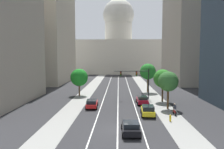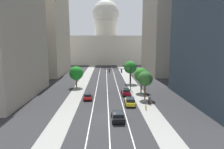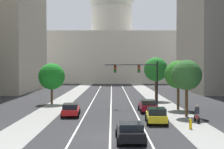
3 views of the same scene
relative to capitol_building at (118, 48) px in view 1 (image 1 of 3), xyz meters
name	(u,v)px [view 1 (image 1 of 3)]	position (x,y,z in m)	size (l,w,h in m)	color
ground_plane	(118,86)	(0.00, -50.73, -13.09)	(400.00, 400.00, 0.00)	#2B2B2D
sidewalk_left	(91,88)	(-7.51, -55.73, -13.08)	(3.41, 130.00, 0.01)	gray
sidewalk_right	(146,88)	(7.51, -55.73, -13.08)	(3.41, 130.00, 0.01)	gray
lane_stripe_left	(105,94)	(-2.90, -65.73, -13.08)	(0.16, 90.00, 0.01)	white
lane_stripe_center	(118,94)	(0.00, -65.73, -13.08)	(0.16, 90.00, 0.01)	white
lane_stripe_right	(131,94)	(2.90, -65.73, -13.08)	(0.16, 90.00, 0.01)	white
office_tower_far_left	(36,24)	(-27.44, -41.58, 6.21)	(21.99, 27.33, 38.52)	#B7AD99
capitol_building	(118,48)	(0.00, 0.00, 0.00)	(42.07, 23.19, 38.71)	beige
car_black	(131,127)	(1.45, -92.26, -12.34)	(2.12, 4.44, 1.43)	black
car_red	(92,103)	(-4.35, -79.71, -12.34)	(2.11, 4.56, 1.42)	red
car_crimson	(142,100)	(4.36, -76.50, -12.30)	(2.06, 4.30, 1.49)	maroon
car_yellow	(148,110)	(4.35, -84.47, -12.29)	(2.15, 4.29, 1.52)	yellow
traffic_signal_mast	(137,77)	(3.86, -71.77, -8.69)	(7.06, 0.39, 6.12)	black
fire_hydrant	(170,118)	(6.95, -87.31, -12.62)	(0.26, 0.35, 0.91)	yellow
cyclist	(175,109)	(8.32, -84.02, -12.24)	(0.38, 1.70, 1.72)	black
street_tree_mid_right	(168,82)	(8.18, -80.01, -8.60)	(3.28, 3.28, 6.15)	#51381E
street_tree_near_right	(148,72)	(7.07, -62.86, -8.15)	(3.79, 3.79, 6.86)	#51381E
street_tree_far_right	(163,79)	(8.44, -74.05, -8.70)	(3.50, 3.50, 6.16)	#51381E
street_tree_mid_left	(79,77)	(-8.51, -67.84, -9.11)	(3.80, 3.80, 5.89)	#51381E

